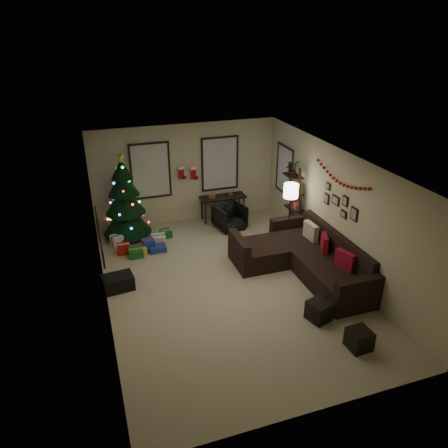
{
  "coord_description": "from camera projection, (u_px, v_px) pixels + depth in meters",
  "views": [
    {
      "loc": [
        -2.58,
        -7.31,
        5.14
      ],
      "look_at": [
        0.1,
        0.6,
        1.15
      ],
      "focal_mm": 34.68,
      "sensor_mm": 36.0,
      "label": 1
    }
  ],
  "objects": [
    {
      "name": "stocking_left",
      "position": [
        182.0,
        172.0,
        11.44
      ],
      "size": [
        0.2,
        0.05,
        0.36
      ],
      "color": "#990F0C",
      "rests_on": "wall_back"
    },
    {
      "name": "window_back_left",
      "position": [
        150.0,
        171.0,
        11.23
      ],
      "size": [
        1.05,
        0.06,
        1.5
      ],
      "color": "#728CB2",
      "rests_on": "wall_back"
    },
    {
      "name": "gallery",
      "position": [
        340.0,
        204.0,
        9.19
      ],
      "size": [
        0.03,
        1.25,
        0.54
      ],
      "color": "black",
      "rests_on": "wall_right"
    },
    {
      "name": "wall_right",
      "position": [
        338.0,
        212.0,
        9.35
      ],
      "size": [
        0.0,
        7.0,
        7.0
      ],
      "primitive_type": "plane",
      "rotation": [
        1.57,
        0.0,
        -1.57
      ],
      "color": "#C2B993",
      "rests_on": "floor"
    },
    {
      "name": "ottoman_near",
      "position": [
        319.0,
        311.0,
        8.09
      ],
      "size": [
        0.5,
        0.5,
        0.38
      ],
      "primitive_type": "cube",
      "rotation": [
        0.0,
        0.0,
        0.3
      ],
      "color": "black",
      "rests_on": "floor"
    },
    {
      "name": "storage_bin",
      "position": [
        118.0,
        282.0,
        9.01
      ],
      "size": [
        0.68,
        0.49,
        0.32
      ],
      "primitive_type": "cube",
      "rotation": [
        0.0,
        0.0,
        0.12
      ],
      "color": "black",
      "rests_on": "floor"
    },
    {
      "name": "pillow_red_a",
      "position": [
        345.0,
        262.0,
        8.83
      ],
      "size": [
        0.25,
        0.46,
        0.45
      ],
      "primitive_type": "cube",
      "rotation": [
        0.0,
        0.0,
        0.3
      ],
      "color": "maroon",
      "rests_on": "sofa"
    },
    {
      "name": "floor_lamp",
      "position": [
        291.0,
        195.0,
        10.18
      ],
      "size": [
        0.35,
        0.35,
        1.64
      ],
      "rotation": [
        0.0,
        0.0,
        0.37
      ],
      "color": "black",
      "rests_on": "floor"
    },
    {
      "name": "art_map",
      "position": [
        97.0,
        224.0,
        8.41
      ],
      "size": [
        0.04,
        0.6,
        0.5
      ],
      "color": "black",
      "rests_on": "wall_left"
    },
    {
      "name": "pillow_red_b",
      "position": [
        324.0,
        244.0,
        9.52
      ],
      "size": [
        0.26,
        0.42,
        0.41
      ],
      "primitive_type": "cube",
      "rotation": [
        0.0,
        0.0,
        -0.4
      ],
      "color": "maroon",
      "rests_on": "sofa"
    },
    {
      "name": "desk_chair",
      "position": [
        230.0,
        217.0,
        11.53
      ],
      "size": [
        0.79,
        0.76,
        0.68
      ],
      "primitive_type": "imported",
      "rotation": [
        0.0,
        0.0,
        0.23
      ],
      "color": "black",
      "rests_on": "floor"
    },
    {
      "name": "art_abstract",
      "position": [
        102.0,
        254.0,
        7.57
      ],
      "size": [
        0.04,
        0.45,
        0.35
      ],
      "color": "black",
      "rests_on": "wall_left"
    },
    {
      "name": "wall_back",
      "position": [
        186.0,
        174.0,
        11.62
      ],
      "size": [
        5.0,
        0.0,
        5.0
      ],
      "primitive_type": "plane",
      "rotation": [
        1.57,
        0.0,
        0.0
      ],
      "color": "#C2B993",
      "rests_on": "floor"
    },
    {
      "name": "presents",
      "position": [
        144.0,
        245.0,
        10.6
      ],
      "size": [
        1.5,
        1.1,
        0.3
      ],
      "rotation": [
        0.0,
        0.0,
        0.43
      ],
      "color": "silver",
      "rests_on": "floor"
    },
    {
      "name": "stocking_right",
      "position": [
        194.0,
        173.0,
        11.56
      ],
      "size": [
        0.2,
        0.05,
        0.36
      ],
      "color": "#990F0C",
      "rests_on": "wall_back"
    },
    {
      "name": "ceiling",
      "position": [
        229.0,
        163.0,
        8.05
      ],
      "size": [
        7.0,
        7.0,
        0.0
      ],
      "primitive_type": "plane",
      "rotation": [
        3.14,
        0.0,
        0.0
      ],
      "color": "white",
      "rests_on": "floor"
    },
    {
      "name": "pillow_cream",
      "position": [
        311.0,
        233.0,
        10.05
      ],
      "size": [
        0.16,
        0.47,
        0.46
      ],
      "primitive_type": "cube",
      "rotation": [
        0.0,
        0.0,
        0.06
      ],
      "color": "#BBB297",
      "rests_on": "sofa"
    },
    {
      "name": "window_back_right",
      "position": [
        220.0,
        164.0,
        11.78
      ],
      "size": [
        1.05,
        0.06,
        1.5
      ],
      "color": "#728CB2",
      "rests_on": "wall_back"
    },
    {
      "name": "desk",
      "position": [
        223.0,
        199.0,
        11.98
      ],
      "size": [
        1.27,
        0.45,
        0.68
      ],
      "color": "black",
      "rests_on": "floor"
    },
    {
      "name": "christmas_tree",
      "position": [
        125.0,
        203.0,
        10.87
      ],
      "size": [
        1.21,
        1.21,
        2.26
      ],
      "rotation": [
        0.0,
        0.0,
        0.36
      ],
      "color": "black",
      "rests_on": "floor"
    },
    {
      "name": "wall_left",
      "position": [
        100.0,
        247.0,
        7.91
      ],
      "size": [
        0.0,
        7.0,
        7.0
      ],
      "primitive_type": "plane",
      "rotation": [
        1.57,
        0.0,
        1.57
      ],
      "color": "#C2B993",
      "rests_on": "floor"
    },
    {
      "name": "bookshelf",
      "position": [
        295.0,
        203.0,
        10.82
      ],
      "size": [
        0.3,
        0.57,
        1.95
      ],
      "color": "black",
      "rests_on": "floor"
    },
    {
      "name": "sofa",
      "position": [
        305.0,
        259.0,
        9.59
      ],
      "size": [
        2.16,
        3.11,
        0.93
      ],
      "color": "black",
      "rests_on": "floor"
    },
    {
      "name": "window_right_wall",
      "position": [
        285.0,
        170.0,
        11.46
      ],
      "size": [
        0.06,
        0.9,
        1.3
      ],
      "color": "#728CB2",
      "rests_on": "wall_right"
    },
    {
      "name": "floor",
      "position": [
        229.0,
        285.0,
        9.21
      ],
      "size": [
        7.0,
        7.0,
        0.0
      ],
      "primitive_type": "plane",
      "color": "tan",
      "rests_on": "ground"
    },
    {
      "name": "ottoman_far",
      "position": [
        359.0,
        339.0,
        7.38
      ],
      "size": [
        0.39,
        0.39,
        0.35
      ],
      "primitive_type": "cube",
      "rotation": [
        0.0,
        0.0,
        0.05
      ],
      "color": "black",
      "rests_on": "floor"
    },
    {
      "name": "potted_plant",
      "position": [
        292.0,
        167.0,
        10.68
      ],
      "size": [
        0.58,
        0.59,
        0.49
      ],
      "primitive_type": "imported",
      "rotation": [
        0.0,
        0.0,
        0.87
      ],
      "color": "#4C4C4C",
      "rests_on": "bookshelf"
    },
    {
      "name": "garland",
      "position": [
        341.0,
        178.0,
        8.97
      ],
      "size": [
        0.08,
        1.9,
        0.3
      ],
      "primitive_type": null,
      "color": "#A5140C",
      "rests_on": "wall_right"
    },
    {
      "name": "wall_front",
      "position": [
        317.0,
        339.0,
        5.64
      ],
      "size": [
        5.0,
        0.0,
        5.0
      ],
      "primitive_type": "plane",
      "rotation": [
        -1.57,
        0.0,
        0.0
      ],
      "color": "#C2B993",
      "rests_on": "floor"
    }
  ]
}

